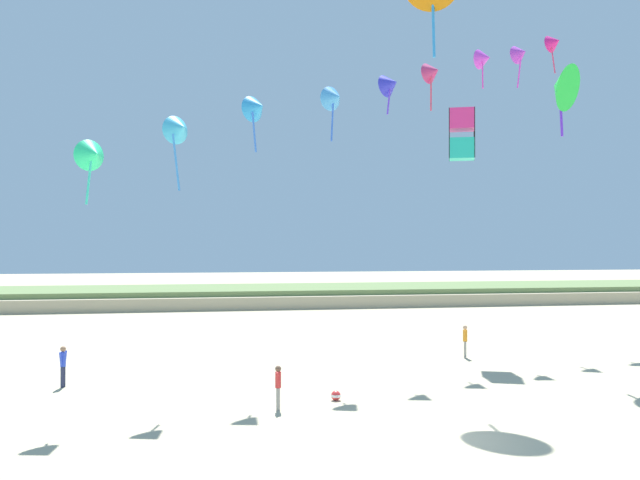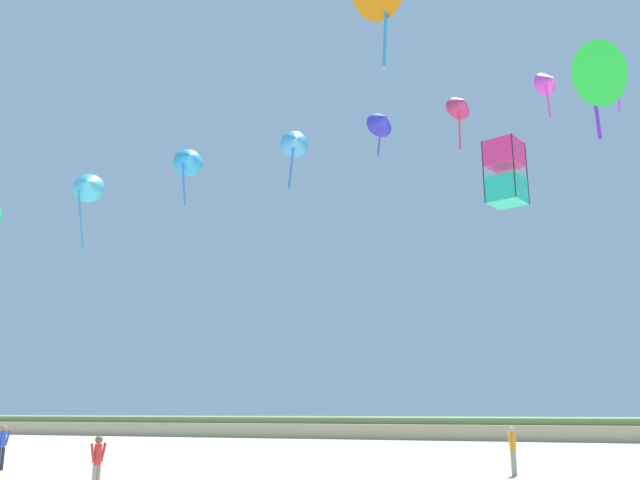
% 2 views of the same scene
% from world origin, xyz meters
% --- Properties ---
extents(ground_plane, '(240.00, 240.00, 0.00)m').
position_xyz_m(ground_plane, '(0.00, 0.00, 0.00)').
color(ground_plane, '#C1B28E').
extents(dune_ridge, '(120.00, 13.97, 1.59)m').
position_xyz_m(dune_ridge, '(0.00, 46.58, 0.79)').
color(dune_ridge, tan).
rests_on(dune_ridge, ground).
extents(person_near_left, '(0.31, 0.56, 1.65)m').
position_xyz_m(person_near_left, '(6.06, 13.20, 0.95)').
color(person_near_left, gray).
rests_on(person_near_left, ground).
extents(person_near_right, '(0.22, 0.54, 1.53)m').
position_xyz_m(person_near_right, '(-4.42, 4.14, 0.89)').
color(person_near_right, gray).
rests_on(person_near_right, ground).
extents(person_mid_center, '(0.24, 0.57, 1.64)m').
position_xyz_m(person_mid_center, '(-12.48, 9.36, 0.95)').
color(person_mid_center, '#282D4C').
rests_on(person_mid_center, ground).
extents(kite_banner_string, '(30.80, 17.40, 18.91)m').
position_xyz_m(kite_banner_string, '(0.24, 11.61, 12.97)').
color(kite_banner_string, '#38E749').
extents(large_kite_high_solo, '(2.55, 2.33, 3.50)m').
position_xyz_m(large_kite_high_solo, '(9.61, 10.18, 13.11)').
color(large_kite_high_solo, '#25E43E').
extents(large_kite_outer_drift, '(1.70, 1.70, 2.62)m').
position_xyz_m(large_kite_outer_drift, '(6.41, 14.47, 11.48)').
color(large_kite_outer_drift, '#20C0A8').
extents(beach_ball, '(0.36, 0.36, 0.36)m').
position_xyz_m(beach_ball, '(-2.18, 5.21, 0.18)').
color(beach_ball, red).
rests_on(beach_ball, ground).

